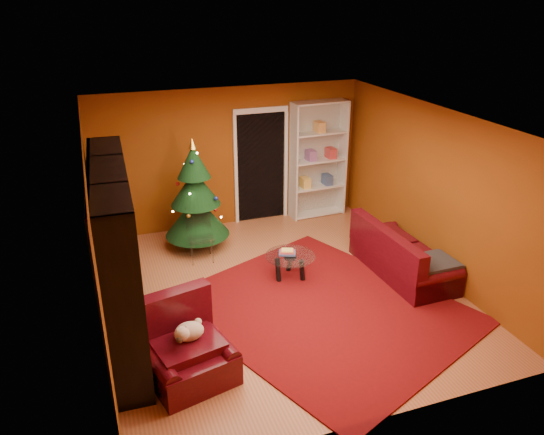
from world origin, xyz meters
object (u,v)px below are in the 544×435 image
object	(u,v)px
acrylic_chair	(201,238)
rug	(323,310)
dog	(189,331)
christmas_tree	(195,196)
media_unit	(117,255)
gift_box_red	(205,224)
armchair	(188,349)
white_bookshelf	(318,160)
sofa	(404,250)
coffee_table	(290,266)
gift_box_teal	(186,234)

from	to	relation	value
acrylic_chair	rug	bearing A→B (deg)	-54.32
dog	christmas_tree	bearing A→B (deg)	62.81
media_unit	gift_box_red	distance (m)	3.49
christmas_tree	gift_box_red	distance (m)	1.12
rug	gift_box_red	world-z (taller)	gift_box_red
media_unit	armchair	distance (m)	1.50
white_bookshelf	dog	xyz separation A→B (m)	(-3.34, -3.93, -0.55)
christmas_tree	white_bookshelf	bearing A→B (deg)	14.42
dog	acrylic_chair	xyz separation A→B (m)	(0.73, 2.78, -0.18)
gift_box_red	sofa	bearing A→B (deg)	-46.15
armchair	acrylic_chair	xyz separation A→B (m)	(0.77, 2.84, 0.01)
sofa	coffee_table	distance (m)	1.81
armchair	sofa	xyz separation A→B (m)	(3.68, 1.32, 0.02)
media_unit	armchair	bearing A→B (deg)	-59.91
white_bookshelf	coffee_table	size ratio (longest dim) A/B	2.99
armchair	acrylic_chair	world-z (taller)	acrylic_chair
media_unit	dog	distance (m)	1.39
dog	sofa	world-z (taller)	sofa
rug	white_bookshelf	world-z (taller)	white_bookshelf
christmas_tree	white_bookshelf	xyz separation A→B (m)	(2.56, 0.66, 0.18)
gift_box_red	sofa	xyz separation A→B (m)	(2.59, -2.69, 0.30)
armchair	coffee_table	distance (m)	2.63
christmas_tree	dog	world-z (taller)	christmas_tree
armchair	christmas_tree	bearing A→B (deg)	62.45
media_unit	white_bookshelf	world-z (taller)	white_bookshelf
coffee_table	armchair	bearing A→B (deg)	-137.64
rug	christmas_tree	xyz separation A→B (m)	(-1.24, 2.59, 0.94)
gift_box_red	coffee_table	bearing A→B (deg)	-69.32
rug	christmas_tree	size ratio (longest dim) A/B	1.87
christmas_tree	acrylic_chair	distance (m)	0.74
christmas_tree	white_bookshelf	world-z (taller)	white_bookshelf
media_unit	acrylic_chair	world-z (taller)	media_unit
media_unit	acrylic_chair	size ratio (longest dim) A/B	3.69
sofa	white_bookshelf	bearing A→B (deg)	4.94
christmas_tree	sofa	bearing A→B (deg)	-35.14
media_unit	sofa	xyz separation A→B (m)	(4.29, 0.17, -0.73)
gift_box_teal	rug	bearing A→B (deg)	-63.75
gift_box_red	coffee_table	xyz separation A→B (m)	(0.85, -2.24, 0.10)
media_unit	coffee_table	world-z (taller)	media_unit
media_unit	sofa	bearing A→B (deg)	4.16
armchair	gift_box_red	bearing A→B (deg)	60.97
gift_box_teal	sofa	size ratio (longest dim) A/B	0.16
gift_box_teal	media_unit	bearing A→B (deg)	-117.59
sofa	acrylic_chair	distance (m)	3.29
rug	sofa	size ratio (longest dim) A/B	1.93
rug	gift_box_red	distance (m)	3.40
gift_box_teal	armchair	bearing A→B (deg)	-100.32
christmas_tree	sofa	world-z (taller)	christmas_tree
rug	coffee_table	bearing A→B (deg)	96.26
rug	white_bookshelf	bearing A→B (deg)	67.83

